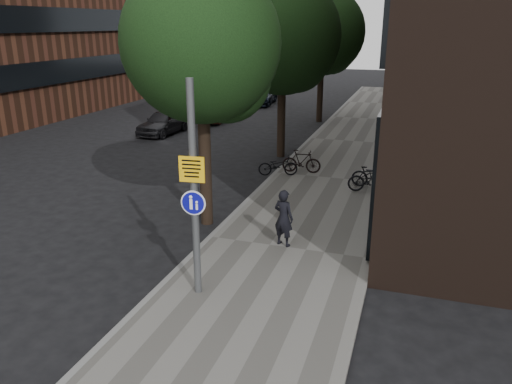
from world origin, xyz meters
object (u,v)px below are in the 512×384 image
at_px(signpost, 194,191).
at_px(pedestrian, 284,218).
at_px(parked_bike_facade_near, 376,176).
at_px(parked_car_near, 164,122).

distance_m(signpost, pedestrian, 3.57).
relative_size(pedestrian, parked_bike_facade_near, 0.89).
bearing_deg(parked_bike_facade_near, parked_car_near, 64.37).
xyz_separation_m(pedestrian, parked_bike_facade_near, (1.91, 5.79, -0.32)).
height_order(signpost, pedestrian, signpost).
relative_size(signpost, parked_bike_facade_near, 2.67).
bearing_deg(signpost, pedestrian, 62.60).
bearing_deg(pedestrian, parked_bike_facade_near, -89.67).
distance_m(pedestrian, parked_bike_facade_near, 6.10).
xyz_separation_m(signpost, pedestrian, (1.16, 2.98, -1.59)).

